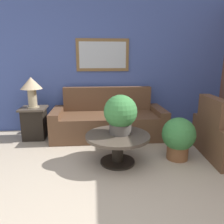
# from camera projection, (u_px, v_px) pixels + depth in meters

# --- Properties ---
(wall_back) EXTENTS (7.23, 0.09, 2.60)m
(wall_back) POSITION_uv_depth(u_px,v_px,m) (99.00, 67.00, 4.42)
(wall_back) COLOR #42569E
(wall_back) RESTS_ON ground_plane
(couch_main) EXTENTS (2.11, 0.87, 0.91)m
(couch_main) POSITION_uv_depth(u_px,v_px,m) (109.00, 121.00, 4.20)
(couch_main) COLOR brown
(couch_main) RESTS_ON ground_plane
(coffee_table) EXTENTS (0.90, 0.90, 0.43)m
(coffee_table) POSITION_uv_depth(u_px,v_px,m) (118.00, 142.00, 3.08)
(coffee_table) COLOR black
(coffee_table) RESTS_ON ground_plane
(side_table) EXTENTS (0.46, 0.46, 0.59)m
(side_table) POSITION_uv_depth(u_px,v_px,m) (35.00, 123.00, 4.06)
(side_table) COLOR black
(side_table) RESTS_ON ground_plane
(table_lamp) EXTENTS (0.38, 0.38, 0.55)m
(table_lamp) POSITION_uv_depth(u_px,v_px,m) (31.00, 87.00, 3.90)
(table_lamp) COLOR tan
(table_lamp) RESTS_ON side_table
(potted_plant_on_table) EXTENTS (0.47, 0.47, 0.55)m
(potted_plant_on_table) POSITION_uv_depth(u_px,v_px,m) (120.00, 114.00, 3.03)
(potted_plant_on_table) COLOR #4C4742
(potted_plant_on_table) RESTS_ON coffee_table
(potted_plant_floor) EXTENTS (0.49, 0.49, 0.63)m
(potted_plant_floor) POSITION_uv_depth(u_px,v_px,m) (178.00, 137.00, 3.20)
(potted_plant_floor) COLOR brown
(potted_plant_floor) RESTS_ON ground_plane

